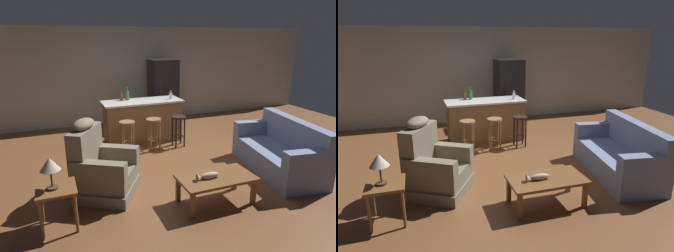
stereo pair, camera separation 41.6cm
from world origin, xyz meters
The scene contains 16 objects.
ground_plane centered at (0.00, 0.00, 0.00)m, with size 12.00×12.00×0.00m.
back_wall centered at (0.00, 3.12, 1.30)m, with size 12.00×0.05×2.60m.
coffee_table centered at (0.17, -1.67, 0.36)m, with size 1.10×0.60×0.42m.
fish_figurine centered at (0.02, -1.69, 0.46)m, with size 0.34×0.10×0.10m.
couch centered at (1.83, -1.12, 0.34)m, with size 1.12×2.01×0.94m.
recliner_near_lamp centered at (-1.33, -0.81, 0.42)m, with size 1.15×1.15×1.20m.
end_table centered at (-1.98, -1.45, 0.46)m, with size 0.48×0.48×0.56m.
table_lamp centered at (-2.02, -1.47, 0.87)m, with size 0.24×0.24×0.41m.
kitchen_island centered at (0.00, 1.35, 0.48)m, with size 1.80×0.70×0.95m.
bar_stool_left centered at (-0.53, 0.72, 0.47)m, with size 0.32×0.32×0.68m.
bar_stool_middle centered at (0.05, 0.72, 0.47)m, with size 0.32×0.32×0.68m.
bar_stool_right centered at (0.63, 0.72, 0.47)m, with size 0.32×0.32×0.68m.
refrigerator centered at (0.96, 2.55, 0.88)m, with size 0.70×0.69×1.76m.
bottle_tall_green centered at (-0.29, 1.56, 1.06)m, with size 0.09×0.09×0.29m.
bottle_short_amber centered at (0.68, 1.30, 1.03)m, with size 0.07×0.07×0.20m.
bottle_wine_dark centered at (-0.41, 1.61, 1.03)m, with size 0.07×0.07×0.21m.
Camera 1 is at (-1.92, -5.05, 2.36)m, focal length 32.00 mm.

